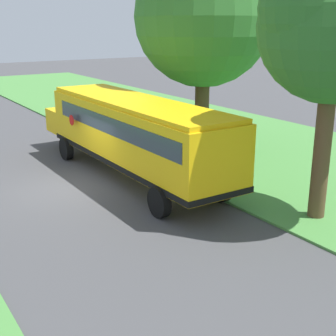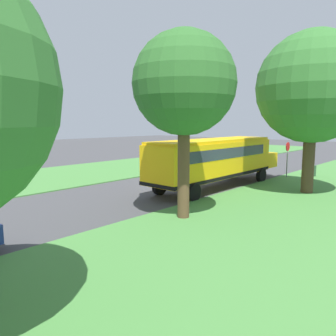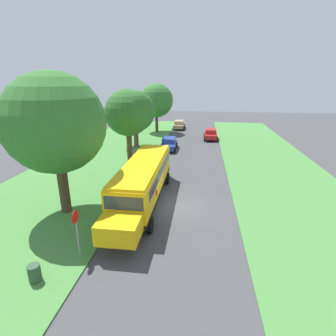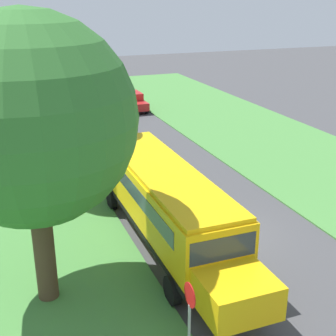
{
  "view_description": "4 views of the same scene",
  "coord_description": "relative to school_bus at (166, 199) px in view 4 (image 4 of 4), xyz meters",
  "views": [
    {
      "loc": [
        5.9,
        15.92,
        5.92
      ],
      "look_at": [
        -2.5,
        3.12,
        1.17
      ],
      "focal_mm": 50.0,
      "sensor_mm": 36.0,
      "label": 1
    },
    {
      "loc": [
        -14.44,
        17.86,
        4.22
      ],
      "look_at": [
        -1.37,
        3.42,
        1.5
      ],
      "focal_mm": 35.0,
      "sensor_mm": 36.0,
      "label": 2
    },
    {
      "loc": [
        1.4,
        -17.23,
        8.83
      ],
      "look_at": [
        -1.31,
        3.67,
        1.66
      ],
      "focal_mm": 28.0,
      "sensor_mm": 36.0,
      "label": 3
    },
    {
      "loc": [
        -8.75,
        -15.73,
        9.68
      ],
      "look_at": [
        -1.22,
        3.84,
        1.82
      ],
      "focal_mm": 50.0,
      "sensor_mm": 36.0,
      "label": 4
    }
  ],
  "objects": [
    {
      "name": "car_blue_nearest",
      "position": [
        -0.11,
        15.89,
        -1.05
      ],
      "size": [
        2.02,
        4.4,
        1.56
      ],
      "color": "#283D93",
      "rests_on": "ground"
    },
    {
      "name": "school_bus",
      "position": [
        0.0,
        0.0,
        0.0
      ],
      "size": [
        2.85,
        12.42,
        3.16
      ],
      "color": "yellow",
      "rests_on": "ground"
    },
    {
      "name": "car_tan_furthest",
      "position": [
        -0.11,
        31.09,
        -1.05
      ],
      "size": [
        2.02,
        4.4,
        1.56
      ],
      "color": "tan",
      "rests_on": "ground"
    },
    {
      "name": "car_red_middle",
      "position": [
        5.49,
        22.9,
        -1.05
      ],
      "size": [
        2.02,
        4.4,
        1.56
      ],
      "color": "#B21E1E",
      "rests_on": "ground"
    },
    {
      "name": "oak_tree_across_road",
      "position": [
        -3.71,
        27.42,
        3.52
      ],
      "size": [
        5.63,
        5.63,
        8.23
      ],
      "color": "#4C3826",
      "rests_on": "ground"
    },
    {
      "name": "oak_tree_roadside_mid",
      "position": [
        -2.66,
        6.73,
        4.01
      ],
      "size": [
        4.49,
        4.37,
        8.02
      ],
      "color": "brown",
      "rests_on": "ground"
    },
    {
      "name": "ground_plane",
      "position": [
        2.69,
        -0.27,
        -1.92
      ],
      "size": [
        120.0,
        120.0,
        0.0
      ],
      "primitive_type": "plane",
      "color": "#424244"
    },
    {
      "name": "stop_sign",
      "position": [
        -1.91,
        -6.77,
        -0.19
      ],
      "size": [
        0.08,
        0.68,
        2.74
      ],
      "color": "gray",
      "rests_on": "ground"
    },
    {
      "name": "oak_tree_far_end",
      "position": [
        -4.48,
        16.4,
        2.82
      ],
      "size": [
        5.26,
        5.26,
        7.46
      ],
      "color": "brown",
      "rests_on": "ground"
    },
    {
      "name": "oak_tree_beside_bus",
      "position": [
        -4.96,
        -2.11,
        4.36
      ],
      "size": [
        6.38,
        6.38,
        9.4
      ],
      "color": "#4C3826",
      "rests_on": "ground"
    }
  ]
}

